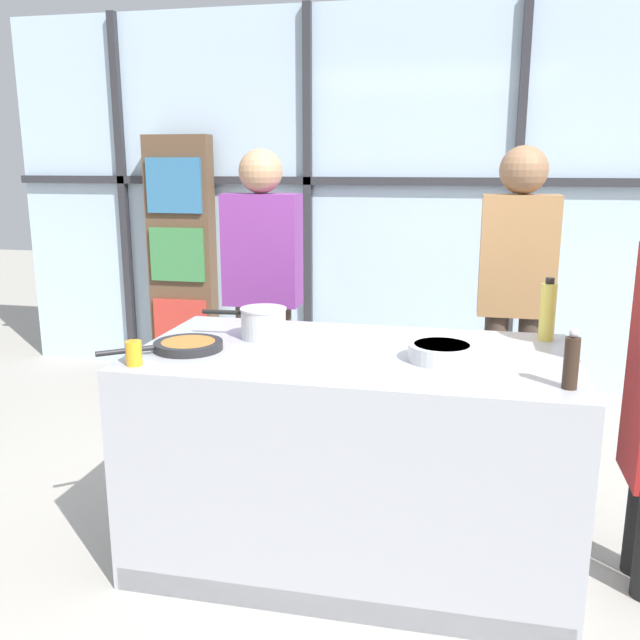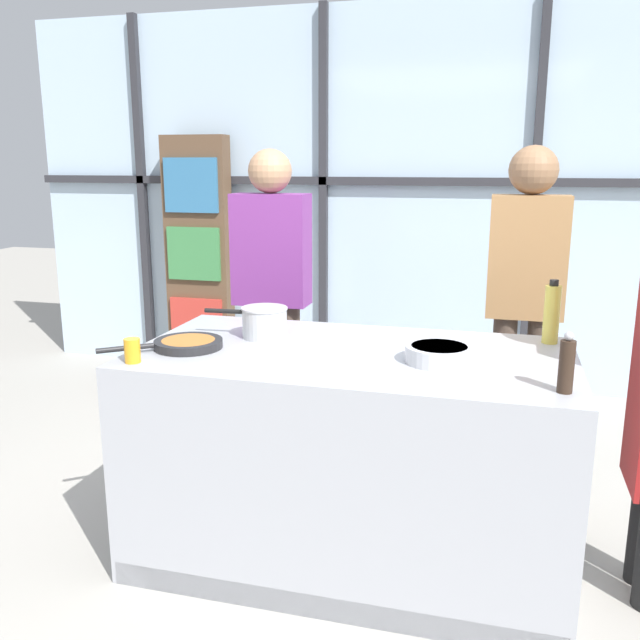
{
  "view_description": "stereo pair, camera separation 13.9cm",
  "coord_description": "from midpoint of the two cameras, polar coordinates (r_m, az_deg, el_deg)",
  "views": [
    {
      "loc": [
        0.43,
        -2.65,
        1.68
      ],
      "look_at": [
        -0.16,
        0.1,
        1.02
      ],
      "focal_mm": 38.0,
      "sensor_mm": 36.0,
      "label": 1
    },
    {
      "loc": [
        0.57,
        -2.62,
        1.68
      ],
      "look_at": [
        -0.16,
        0.1,
        1.02
      ],
      "focal_mm": 38.0,
      "sensor_mm": 36.0,
      "label": 2
    }
  ],
  "objects": [
    {
      "name": "juice_glass_near",
      "position": [
        2.7,
        -16.84,
        -2.7
      ],
      "size": [
        0.06,
        0.06,
        0.09
      ],
      "primitive_type": "cylinder",
      "color": "orange",
      "rests_on": "demo_island"
    },
    {
      "name": "ground_plane",
      "position": [
        3.16,
        1.35,
        -18.89
      ],
      "size": [
        18.0,
        18.0,
        0.0
      ],
      "primitive_type": "plane",
      "color": "#ADA89E"
    },
    {
      "name": "pepper_grinder",
      "position": [
        2.44,
        18.88,
        -3.33
      ],
      "size": [
        0.05,
        0.05,
        0.21
      ],
      "color": "#332319",
      "rests_on": "demo_island"
    },
    {
      "name": "spectator_center_left",
      "position": [
        3.72,
        15.16,
        2.69
      ],
      "size": [
        0.39,
        0.25,
        1.76
      ],
      "rotation": [
        0.0,
        0.0,
        3.14
      ],
      "color": "#47382D",
      "rests_on": "ground_plane"
    },
    {
      "name": "saucepan",
      "position": [
        2.99,
        -6.16,
        -0.18
      ],
      "size": [
        0.38,
        0.2,
        0.14
      ],
      "color": "silver",
      "rests_on": "demo_island"
    },
    {
      "name": "oil_bottle",
      "position": [
        3.07,
        17.41,
        0.71
      ],
      "size": [
        0.07,
        0.07,
        0.28
      ],
      "color": "#E0CC4C",
      "rests_on": "demo_island"
    },
    {
      "name": "back_window_wall",
      "position": [
        5.15,
        6.76,
        10.02
      ],
      "size": [
        6.4,
        0.1,
        2.8
      ],
      "color": "silver",
      "rests_on": "ground_plane"
    },
    {
      "name": "spectator_far_left",
      "position": [
        3.9,
        -5.86,
        3.18
      ],
      "size": [
        0.43,
        0.25,
        1.75
      ],
      "rotation": [
        0.0,
        0.0,
        3.14
      ],
      "color": "#47382D",
      "rests_on": "ground_plane"
    },
    {
      "name": "white_plate",
      "position": [
        2.9,
        10.53,
        -2.08
      ],
      "size": [
        0.27,
        0.27,
        0.01
      ],
      "primitive_type": "cylinder",
      "color": "white",
      "rests_on": "demo_island"
    },
    {
      "name": "bookshelf",
      "position": [
        5.48,
        -12.28,
        5.15
      ],
      "size": [
        0.52,
        0.19,
        1.88
      ],
      "color": "brown",
      "rests_on": "ground_plane"
    },
    {
      "name": "frying_pan",
      "position": [
        2.86,
        -12.56,
        -2.1
      ],
      "size": [
        0.44,
        0.38,
        0.04
      ],
      "color": "#232326",
      "rests_on": "demo_island"
    },
    {
      "name": "mixing_bowl",
      "position": [
        2.68,
        8.74,
        -2.66
      ],
      "size": [
        0.26,
        0.26,
        0.07
      ],
      "color": "silver",
      "rests_on": "demo_island"
    },
    {
      "name": "demo_island",
      "position": [
        2.94,
        1.37,
        -11.29
      ],
      "size": [
        1.78,
        0.95,
        0.92
      ],
      "color": "#A8AAB2",
      "rests_on": "ground_plane"
    }
  ]
}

